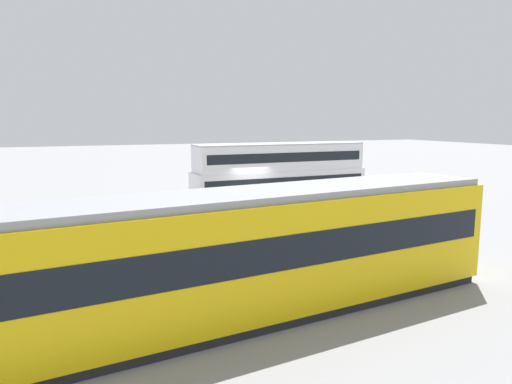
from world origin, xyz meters
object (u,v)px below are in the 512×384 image
at_px(double_decker_bus, 280,172).
at_px(pedestrian_near_railing, 188,216).
at_px(tram_yellow, 249,253).
at_px(pedestrian_crossing, 350,222).
at_px(info_sign, 39,221).

height_order(double_decker_bus, pedestrian_near_railing, double_decker_bus).
bearing_deg(tram_yellow, pedestrian_near_railing, -94.80).
distance_m(tram_yellow, pedestrian_crossing, 8.65).
height_order(double_decker_bus, pedestrian_crossing, double_decker_bus).
xyz_separation_m(pedestrian_near_railing, info_sign, (6.28, 2.30, 0.73)).
relative_size(pedestrian_near_railing, pedestrian_crossing, 0.90).
relative_size(tram_yellow, info_sign, 6.73).
relative_size(double_decker_bus, tram_yellow, 0.74).
bearing_deg(tram_yellow, double_decker_bus, -118.16).
height_order(tram_yellow, info_sign, tram_yellow).
bearing_deg(pedestrian_crossing, double_decker_bus, -100.28).
relative_size(pedestrian_near_railing, info_sign, 0.67).
relative_size(double_decker_bus, pedestrian_crossing, 6.63).
bearing_deg(info_sign, tram_yellow, 125.91).
distance_m(double_decker_bus, pedestrian_crossing, 11.53).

